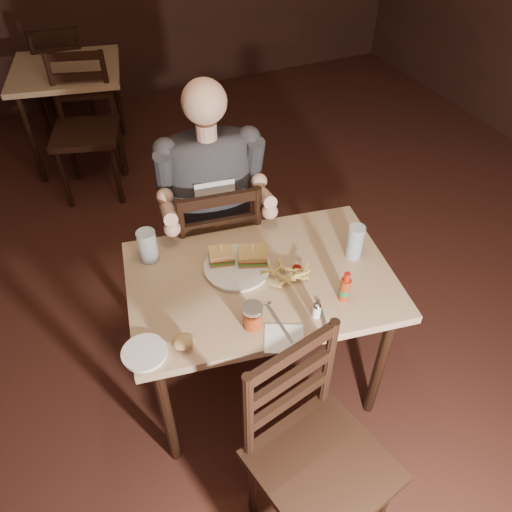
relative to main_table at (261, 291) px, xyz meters
name	(u,v)px	position (x,y,z in m)	size (l,w,h in m)	color
room_shell	(272,122)	(0.11, 0.14, 0.72)	(7.00, 7.00, 7.00)	black
main_table	(261,291)	(0.00, 0.00, 0.00)	(1.23, 0.92, 0.77)	tan
bg_table	(68,79)	(-0.44, 2.64, 0.00)	(0.94, 0.94, 0.77)	tan
chair_far	(215,247)	(-0.02, 0.57, -0.19)	(0.45, 0.49, 0.97)	black
chair_near	(322,466)	(-0.08, -0.72, -0.19)	(0.45, 0.49, 0.98)	black
bg_chair_far	(64,78)	(-0.44, 3.19, -0.21)	(0.44, 0.48, 0.94)	black
bg_chair_near	(85,133)	(-0.44, 2.09, -0.18)	(0.46, 0.50, 1.00)	black
diner	(211,177)	(-0.02, 0.52, 0.28)	(0.53, 0.42, 0.92)	#36343A
dinner_plate	(237,268)	(-0.07, 0.08, 0.10)	(0.28, 0.28, 0.02)	white
sandwich_left	(221,253)	(-0.12, 0.14, 0.15)	(0.11, 0.09, 0.09)	tan
sandwich_right	(253,252)	(0.00, 0.09, 0.16)	(0.12, 0.10, 0.10)	tan
fries_pile	(287,271)	(0.10, -0.05, 0.12)	(0.24, 0.17, 0.04)	#DEC05C
ketchup_dollop	(297,267)	(0.16, -0.03, 0.11)	(0.04, 0.04, 0.01)	maroon
glass_left	(148,246)	(-0.40, 0.30, 0.17)	(0.08, 0.08, 0.15)	silver
glass_right	(355,242)	(0.43, -0.04, 0.17)	(0.07, 0.07, 0.16)	silver
hot_sauce	(345,286)	(0.26, -0.25, 0.16)	(0.04, 0.04, 0.14)	maroon
salt_shaker	(317,310)	(0.11, -0.28, 0.12)	(0.03, 0.03, 0.06)	white
syrup_dispenser	(253,316)	(-0.14, -0.23, 0.14)	(0.08, 0.08, 0.10)	maroon
napkin	(284,339)	(-0.05, -0.34, 0.09)	(0.15, 0.14, 0.00)	white
knife	(280,324)	(-0.04, -0.27, 0.09)	(0.01, 0.21, 0.00)	silver
fork	(323,316)	(0.13, -0.30, 0.09)	(0.01, 0.17, 0.01)	silver
side_plate	(145,353)	(-0.55, -0.19, 0.09)	(0.16, 0.16, 0.01)	white
bread_roll	(183,342)	(-0.41, -0.22, 0.13)	(0.09, 0.07, 0.05)	tan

